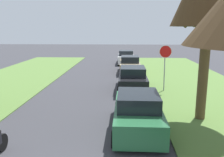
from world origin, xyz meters
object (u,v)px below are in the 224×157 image
(parked_sedan_white, at_px, (126,57))
(stop_sign_far, at_px, (165,58))
(parked_sedan_black, at_px, (133,79))
(parked_sedan_tan, at_px, (130,65))
(parked_sedan_green, at_px, (137,112))

(parked_sedan_white, bearing_deg, stop_sign_far, -79.39)
(stop_sign_far, bearing_deg, parked_sedan_black, 169.62)
(stop_sign_far, xyz_separation_m, parked_sedan_white, (-2.37, 12.67, -1.48))
(parked_sedan_black, xyz_separation_m, parked_sedan_white, (-0.31, 12.29, 0.00))
(stop_sign_far, distance_m, parked_sedan_tan, 7.25)
(parked_sedan_white, bearing_deg, parked_sedan_green, -89.22)
(stop_sign_far, height_order, parked_sedan_black, stop_sign_far)
(parked_sedan_tan, bearing_deg, parked_sedan_green, -90.17)
(stop_sign_far, bearing_deg, parked_sedan_green, -108.87)
(parked_sedan_black, distance_m, parked_sedan_tan, 6.40)
(stop_sign_far, xyz_separation_m, parked_sedan_black, (-2.07, 0.38, -1.48))
(stop_sign_far, bearing_deg, parked_sedan_tan, 107.03)
(parked_sedan_white, bearing_deg, parked_sedan_black, -88.58)
(stop_sign_far, bearing_deg, parked_sedan_white, 100.61)
(parked_sedan_green, relative_size, parked_sedan_tan, 1.00)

